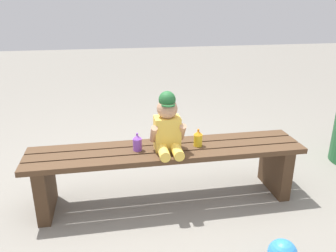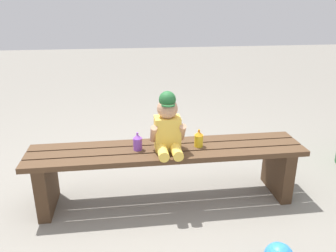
{
  "view_description": "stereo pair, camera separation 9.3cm",
  "coord_description": "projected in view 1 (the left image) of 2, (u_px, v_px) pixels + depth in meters",
  "views": [
    {
      "loc": [
        -0.37,
        -2.08,
        1.36
      ],
      "look_at": [
        -0.0,
        -0.05,
        0.58
      ],
      "focal_mm": 36.24,
      "sensor_mm": 36.0,
      "label": 1
    },
    {
      "loc": [
        -0.27,
        -2.1,
        1.36
      ],
      "look_at": [
        -0.0,
        -0.05,
        0.58
      ],
      "focal_mm": 36.24,
      "sensor_mm": 36.0,
      "label": 2
    }
  ],
  "objects": [
    {
      "name": "child_figure",
      "position": [
        167.0,
        126.0,
        2.22
      ],
      "size": [
        0.23,
        0.27,
        0.4
      ],
      "color": "#F2C64C",
      "rests_on": "park_bench"
    },
    {
      "name": "park_bench",
      "position": [
        167.0,
        163.0,
        2.36
      ],
      "size": [
        1.89,
        0.37,
        0.4
      ],
      "color": "#513823",
      "rests_on": "ground_plane"
    },
    {
      "name": "sippy_cup_right",
      "position": [
        198.0,
        138.0,
        2.33
      ],
      "size": [
        0.06,
        0.06,
        0.12
      ],
      "color": "yellow",
      "rests_on": "park_bench"
    },
    {
      "name": "ground_plane",
      "position": [
        167.0,
        199.0,
        2.46
      ],
      "size": [
        16.0,
        16.0,
        0.0
      ],
      "primitive_type": "plane",
      "color": "gray"
    },
    {
      "name": "sippy_cup_left",
      "position": [
        137.0,
        143.0,
        2.26
      ],
      "size": [
        0.06,
        0.06,
        0.12
      ],
      "color": "#8C4CCC",
      "rests_on": "park_bench"
    }
  ]
}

